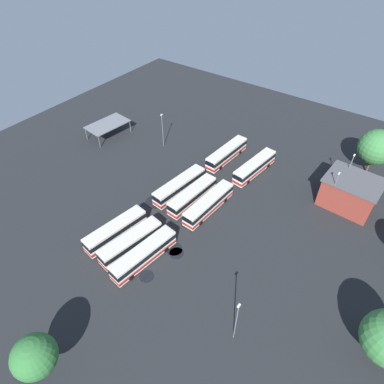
{
  "coord_description": "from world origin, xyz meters",
  "views": [
    {
      "loc": [
        39.35,
        28.3,
        45.82
      ],
      "look_at": [
        -0.94,
        -0.88,
        1.45
      ],
      "focal_mm": 31.27,
      "sensor_mm": 36.0,
      "label": 1
    }
  ],
  "objects_px": {
    "bus_row1_slot2": "(209,204)",
    "tree_west_edge": "(377,147)",
    "lamp_post_by_building": "(163,129)",
    "lamp_post_far_corner": "(236,321)",
    "bus_row2_slot2": "(144,254)",
    "maintenance_shelter": "(107,124)",
    "bus_row1_slot0": "(179,186)",
    "bus_row1_slot1": "(192,195)",
    "bus_row2_slot0": "(116,230)",
    "depot_building": "(350,192)",
    "bus_row0_slot0": "(227,153)",
    "lamp_post_near_entrance": "(333,190)",
    "bus_row2_slot1": "(131,242)",
    "tree_northwest": "(34,357)",
    "lamp_post_mid_lot": "(347,173)",
    "bus_row0_slot2": "(255,167)"
  },
  "relations": [
    {
      "from": "bus_row1_slot2",
      "to": "tree_northwest",
      "type": "distance_m",
      "value": 36.91
    },
    {
      "from": "tree_west_edge",
      "to": "bus_row1_slot0",
      "type": "bearing_deg",
      "value": -44.66
    },
    {
      "from": "bus_row1_slot0",
      "to": "lamp_post_mid_lot",
      "type": "height_order",
      "value": "lamp_post_mid_lot"
    },
    {
      "from": "bus_row0_slot0",
      "to": "bus_row1_slot2",
      "type": "relative_size",
      "value": 1.0
    },
    {
      "from": "bus_row2_slot1",
      "to": "lamp_post_by_building",
      "type": "distance_m",
      "value": 32.01
    },
    {
      "from": "bus_row0_slot2",
      "to": "bus_row1_slot2",
      "type": "height_order",
      "value": "same"
    },
    {
      "from": "bus_row1_slot0",
      "to": "tree_northwest",
      "type": "height_order",
      "value": "tree_northwest"
    },
    {
      "from": "lamp_post_near_entrance",
      "to": "tree_west_edge",
      "type": "distance_m",
      "value": 17.02
    },
    {
      "from": "bus_row0_slot0",
      "to": "lamp_post_far_corner",
      "type": "height_order",
      "value": "lamp_post_far_corner"
    },
    {
      "from": "bus_row2_slot2",
      "to": "bus_row0_slot0",
      "type": "bearing_deg",
      "value": -172.98
    },
    {
      "from": "bus_row1_slot1",
      "to": "maintenance_shelter",
      "type": "relative_size",
      "value": 1.13
    },
    {
      "from": "bus_row1_slot2",
      "to": "lamp_post_by_building",
      "type": "relative_size",
      "value": 1.51
    },
    {
      "from": "bus_row1_slot0",
      "to": "bus_row2_slot0",
      "type": "distance_m",
      "value": 16.2
    },
    {
      "from": "bus_row1_slot0",
      "to": "lamp_post_mid_lot",
      "type": "distance_m",
      "value": 33.16
    },
    {
      "from": "bus_row1_slot2",
      "to": "tree_west_edge",
      "type": "bearing_deg",
      "value": 144.76
    },
    {
      "from": "depot_building",
      "to": "bus_row0_slot0",
      "type": "bearing_deg",
      "value": -87.52
    },
    {
      "from": "bus_row1_slot0",
      "to": "bus_row1_slot1",
      "type": "distance_m",
      "value": 3.88
    },
    {
      "from": "bus_row1_slot1",
      "to": "depot_building",
      "type": "relative_size",
      "value": 1.16
    },
    {
      "from": "lamp_post_by_building",
      "to": "tree_northwest",
      "type": "height_order",
      "value": "lamp_post_by_building"
    },
    {
      "from": "bus_row2_slot2",
      "to": "bus_row2_slot0",
      "type": "bearing_deg",
      "value": -97.59
    },
    {
      "from": "bus_row1_slot0",
      "to": "bus_row2_slot1",
      "type": "relative_size",
      "value": 1.08
    },
    {
      "from": "bus_row1_slot2",
      "to": "lamp_post_far_corner",
      "type": "height_order",
      "value": "lamp_post_far_corner"
    },
    {
      "from": "bus_row0_slot0",
      "to": "bus_row1_slot0",
      "type": "bearing_deg",
      "value": -6.59
    },
    {
      "from": "bus_row2_slot1",
      "to": "maintenance_shelter",
      "type": "height_order",
      "value": "maintenance_shelter"
    },
    {
      "from": "bus_row0_slot2",
      "to": "bus_row1_slot1",
      "type": "distance_m",
      "value": 16.37
    },
    {
      "from": "bus_row2_slot1",
      "to": "depot_building",
      "type": "xyz_separation_m",
      "value": [
        -32.97,
        26.42,
        1.38
      ]
    },
    {
      "from": "bus_row2_slot0",
      "to": "depot_building",
      "type": "relative_size",
      "value": 1.16
    },
    {
      "from": "bus_row1_slot0",
      "to": "lamp_post_by_building",
      "type": "distance_m",
      "value": 17.82
    },
    {
      "from": "bus_row0_slot0",
      "to": "bus_row2_slot0",
      "type": "xyz_separation_m",
      "value": [
        31.43,
        -3.53,
        -0.0
      ]
    },
    {
      "from": "bus_row1_slot1",
      "to": "bus_row0_slot0",
      "type": "bearing_deg",
      "value": -172.84
    },
    {
      "from": "bus_row1_slot1",
      "to": "lamp_post_near_entrance",
      "type": "bearing_deg",
      "value": 121.64
    },
    {
      "from": "bus_row1_slot2",
      "to": "depot_building",
      "type": "bearing_deg",
      "value": 129.66
    },
    {
      "from": "bus_row2_slot2",
      "to": "maintenance_shelter",
      "type": "relative_size",
      "value": 1.17
    },
    {
      "from": "lamp_post_by_building",
      "to": "lamp_post_far_corner",
      "type": "height_order",
      "value": "lamp_post_by_building"
    },
    {
      "from": "bus_row1_slot2",
      "to": "lamp_post_by_building",
      "type": "height_order",
      "value": "lamp_post_by_building"
    },
    {
      "from": "maintenance_shelter",
      "to": "tree_northwest",
      "type": "xyz_separation_m",
      "value": [
        44.38,
        35.27,
        2.19
      ]
    },
    {
      "from": "bus_row1_slot1",
      "to": "lamp_post_far_corner",
      "type": "bearing_deg",
      "value": 47.66
    },
    {
      "from": "depot_building",
      "to": "bus_row2_slot1",
      "type": "bearing_deg",
      "value": -38.7
    },
    {
      "from": "bus_row1_slot2",
      "to": "tree_west_edge",
      "type": "distance_m",
      "value": 37.58
    },
    {
      "from": "bus_row1_slot1",
      "to": "bus_row2_slot0",
      "type": "relative_size",
      "value": 1.0
    },
    {
      "from": "lamp_post_by_building",
      "to": "lamp_post_far_corner",
      "type": "relative_size",
      "value": 1.01
    },
    {
      "from": "bus_row1_slot0",
      "to": "maintenance_shelter",
      "type": "height_order",
      "value": "maintenance_shelter"
    },
    {
      "from": "bus_row0_slot2",
      "to": "bus_row2_slot2",
      "type": "height_order",
      "value": "same"
    },
    {
      "from": "bus_row0_slot0",
      "to": "lamp_post_by_building",
      "type": "height_order",
      "value": "lamp_post_by_building"
    },
    {
      "from": "bus_row1_slot1",
      "to": "tree_northwest",
      "type": "relative_size",
      "value": 1.49
    },
    {
      "from": "bus_row0_slot2",
      "to": "tree_northwest",
      "type": "xyz_separation_m",
      "value": [
        52.22,
        -1.7,
        3.65
      ]
    },
    {
      "from": "bus_row1_slot2",
      "to": "bus_row2_slot2",
      "type": "relative_size",
      "value": 1.02
    },
    {
      "from": "bus_row2_slot0",
      "to": "lamp_post_by_building",
      "type": "distance_m",
      "value": 29.89
    },
    {
      "from": "lamp_post_far_corner",
      "to": "lamp_post_near_entrance",
      "type": "bearing_deg",
      "value": 176.98
    },
    {
      "from": "bus_row1_slot2",
      "to": "tree_west_edge",
      "type": "xyz_separation_m",
      "value": [
        -30.45,
        21.51,
        4.76
      ]
    }
  ]
}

